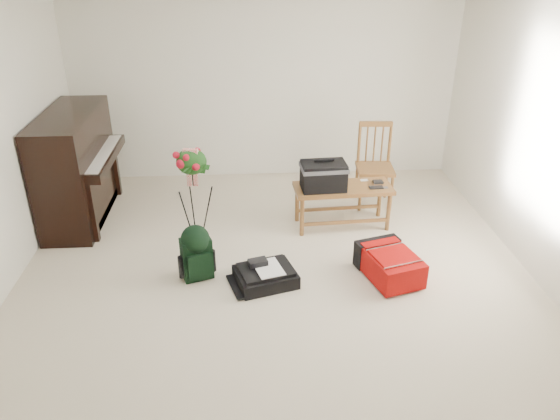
{
  "coord_description": "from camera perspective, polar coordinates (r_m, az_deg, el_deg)",
  "views": [
    {
      "loc": [
        -0.24,
        -4.28,
        2.99
      ],
      "look_at": [
        0.05,
        0.35,
        0.64
      ],
      "focal_mm": 35.0,
      "sensor_mm": 36.0,
      "label": 1
    }
  ],
  "objects": [
    {
      "name": "black_duffel",
      "position": [
        5.24,
        -1.53,
        -6.83
      ],
      "size": [
        0.65,
        0.57,
        0.23
      ],
      "rotation": [
        0.0,
        0.0,
        0.29
      ],
      "color": "black",
      "rests_on": "floor"
    },
    {
      "name": "dining_chair",
      "position": [
        6.7,
        9.85,
        4.55
      ],
      "size": [
        0.46,
        0.46,
        1.0
      ],
      "rotation": [
        0.0,
        0.0,
        -0.07
      ],
      "color": "brown",
      "rests_on": "floor"
    },
    {
      "name": "bench",
      "position": [
        6.01,
        5.19,
        3.24
      ],
      "size": [
        1.11,
        0.5,
        0.83
      ],
      "rotation": [
        0.0,
        0.0,
        0.06
      ],
      "color": "brown",
      "rests_on": "floor"
    },
    {
      "name": "red_suitcase",
      "position": [
        5.43,
        11.26,
        -5.29
      ],
      "size": [
        0.6,
        0.76,
        0.28
      ],
      "rotation": [
        0.0,
        0.0,
        0.29
      ],
      "color": "#B30D07",
      "rests_on": "floor"
    },
    {
      "name": "flower_stand",
      "position": [
        5.5,
        -8.9,
        0.66
      ],
      "size": [
        0.44,
        0.44,
        1.21
      ],
      "rotation": [
        0.0,
        0.0,
        -0.2
      ],
      "color": "black",
      "rests_on": "floor"
    },
    {
      "name": "floor",
      "position": [
        5.23,
        -0.31,
        -8.02
      ],
      "size": [
        5.0,
        5.5,
        0.01
      ],
      "primitive_type": "cube",
      "color": "beige",
      "rests_on": "ground"
    },
    {
      "name": "wall_back",
      "position": [
        7.24,
        -1.62,
        12.99
      ],
      "size": [
        5.0,
        0.04,
        2.5
      ],
      "primitive_type": "cube",
      "color": "white",
      "rests_on": "floor"
    },
    {
      "name": "green_backpack",
      "position": [
        5.25,
        -8.77,
        -4.15
      ],
      "size": [
        0.32,
        0.3,
        0.56
      ],
      "rotation": [
        0.0,
        0.0,
        0.33
      ],
      "color": "black",
      "rests_on": "floor"
    },
    {
      "name": "piano",
      "position": [
        6.64,
        -20.42,
        4.03
      ],
      "size": [
        0.71,
        1.5,
        1.25
      ],
      "color": "black",
      "rests_on": "floor"
    },
    {
      "name": "ceiling",
      "position": [
        4.31,
        -0.4,
        20.36
      ],
      "size": [
        5.0,
        5.5,
        0.01
      ],
      "primitive_type": "cube",
      "color": "white",
      "rests_on": "wall_back"
    }
  ]
}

